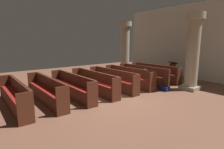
{
  "coord_description": "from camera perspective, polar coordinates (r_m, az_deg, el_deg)",
  "views": [
    {
      "loc": [
        5.69,
        -4.61,
        2.26
      ],
      "look_at": [
        -0.83,
        0.52,
        0.75
      ],
      "focal_mm": 28.94,
      "sensor_mm": 36.0,
      "label": 1
    }
  ],
  "objects": [
    {
      "name": "ground_plane",
      "position": [
        7.67,
        0.81,
        -6.83
      ],
      "size": [
        19.2,
        19.2,
        0.0
      ],
      "primitive_type": "plane",
      "color": "brown"
    },
    {
      "name": "back_wall",
      "position": [
        12.11,
        24.13,
        9.38
      ],
      "size": [
        10.0,
        0.16,
        4.5
      ],
      "primitive_type": "cube",
      "color": "silver",
      "rests_on": "ground"
    },
    {
      "name": "pew_row_0",
      "position": [
        10.98,
        13.3,
        0.81
      ],
      "size": [
        3.29,
        0.47,
        0.92
      ],
      "color": "#562819",
      "rests_on": "ground"
    },
    {
      "name": "pew_row_1",
      "position": [
        10.18,
        9.55,
        0.21
      ],
      "size": [
        3.29,
        0.46,
        0.92
      ],
      "color": "#562819",
      "rests_on": "ground"
    },
    {
      "name": "pew_row_2",
      "position": [
        9.43,
        5.18,
        -0.49
      ],
      "size": [
        3.29,
        0.47,
        0.92
      ],
      "color": "#562819",
      "rests_on": "ground"
    },
    {
      "name": "pew_row_3",
      "position": [
        8.74,
        0.09,
        -1.3
      ],
      "size": [
        3.29,
        0.46,
        0.92
      ],
      "color": "#562819",
      "rests_on": "ground"
    },
    {
      "name": "pew_row_4",
      "position": [
        8.14,
        -5.81,
        -2.23
      ],
      "size": [
        3.29,
        0.46,
        0.92
      ],
      "color": "#562819",
      "rests_on": "ground"
    },
    {
      "name": "pew_row_5",
      "position": [
        7.64,
        -12.57,
        -3.26
      ],
      "size": [
        3.29,
        0.47,
        0.92
      ],
      "color": "#562819",
      "rests_on": "ground"
    },
    {
      "name": "pew_row_6",
      "position": [
        7.26,
        -20.17,
        -4.36
      ],
      "size": [
        3.29,
        0.46,
        0.92
      ],
      "color": "#562819",
      "rests_on": "ground"
    },
    {
      "name": "pew_row_7",
      "position": [
        7.03,
        -28.47,
        -5.47
      ],
      "size": [
        3.29,
        0.46,
        0.92
      ],
      "color": "#562819",
      "rests_on": "ground"
    },
    {
      "name": "pillar_aisle_side",
      "position": [
        9.22,
        24.19,
        6.86
      ],
      "size": [
        0.84,
        0.84,
        3.55
      ],
      "color": "#9F967E",
      "rests_on": "ground"
    },
    {
      "name": "pillar_far_side",
      "position": [
        12.3,
        4.14,
        8.37
      ],
      "size": [
        0.84,
        0.84,
        3.55
      ],
      "color": "#9F967E",
      "rests_on": "ground"
    },
    {
      "name": "lectern",
      "position": [
        11.64,
        18.56,
        0.84
      ],
      "size": [
        0.48,
        0.45,
        1.08
      ],
      "color": "#562B1A",
      "rests_on": "ground"
    },
    {
      "name": "hymn_book",
      "position": [
        8.87,
        10.15,
        1.57
      ],
      "size": [
        0.15,
        0.2,
        0.02
      ],
      "primitive_type": "cube",
      "color": "#194723",
      "rests_on": "pew_row_2"
    },
    {
      "name": "kneeler_box_navy",
      "position": [
        8.83,
        16.18,
        -4.21
      ],
      "size": [
        0.44,
        0.28,
        0.21
      ],
      "primitive_type": "cube",
      "color": "navy",
      "rests_on": "ground"
    }
  ]
}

